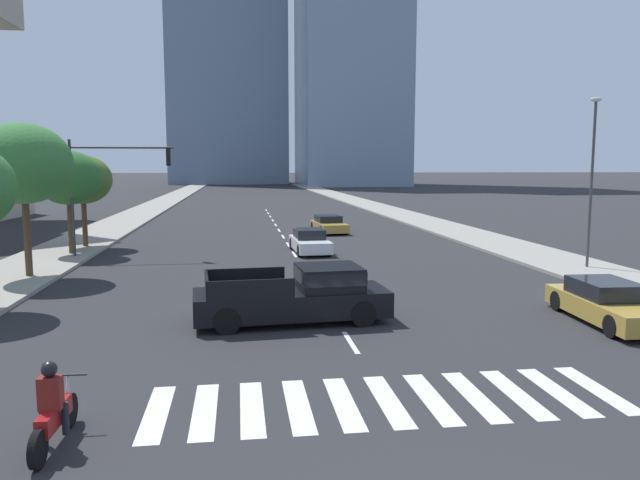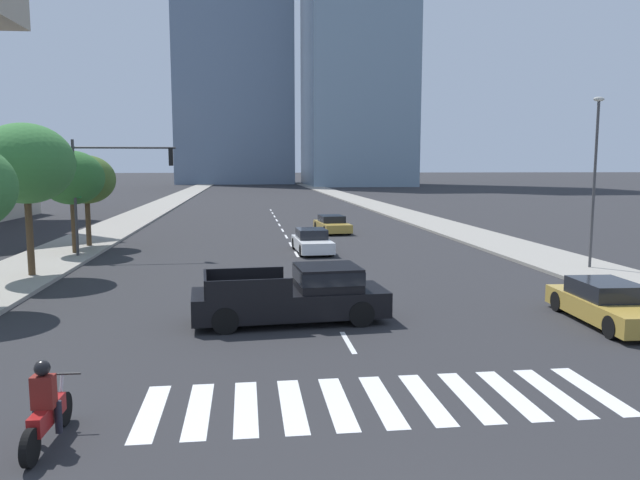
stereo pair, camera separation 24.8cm
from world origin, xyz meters
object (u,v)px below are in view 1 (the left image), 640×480
(sedan_gold_2, at_px, (329,225))
(street_tree_third, at_px, (68,178))
(motorcycle_lead, at_px, (54,412))
(street_tree_fourth, at_px, (83,180))
(sedan_white_0, at_px, (310,242))
(sedan_gold_1, at_px, (607,303))
(pickup_truck, at_px, (301,295))
(street_lamp_east, at_px, (592,170))
(street_tree_second, at_px, (23,164))
(traffic_signal_far, at_px, (110,175))

(sedan_gold_2, bearing_deg, street_tree_third, -63.27)
(motorcycle_lead, height_order, street_tree_fourth, street_tree_fourth)
(sedan_white_0, bearing_deg, sedan_gold_1, 21.68)
(pickup_truck, xyz_separation_m, street_tree_fourth, (-10.42, 17.56, 3.07))
(pickup_truck, relative_size, street_lamp_east, 0.79)
(street_tree_third, distance_m, street_tree_fourth, 2.84)
(motorcycle_lead, height_order, sedan_white_0, motorcycle_lead)
(sedan_gold_1, height_order, street_tree_third, street_tree_third)
(pickup_truck, height_order, street_tree_second, street_tree_second)
(sedan_gold_1, xyz_separation_m, street_lamp_east, (4.61, 8.49, 3.91))
(pickup_truck, xyz_separation_m, sedan_gold_2, (4.46, 23.82, -0.26))
(street_tree_second, bearing_deg, pickup_truck, -38.47)
(sedan_white_0, xyz_separation_m, sedan_gold_1, (7.10, -15.63, -0.01))
(sedan_white_0, distance_m, street_tree_second, 14.41)
(street_tree_second, bearing_deg, sedan_gold_1, -26.17)
(sedan_gold_1, bearing_deg, sedan_gold_2, -166.67)
(street_tree_third, bearing_deg, street_tree_fourth, 90.00)
(motorcycle_lead, xyz_separation_m, street_tree_fourth, (-5.51, 25.01, 3.30))
(sedan_gold_1, xyz_separation_m, street_tree_fourth, (-19.50, 18.86, 3.31))
(street_tree_fourth, bearing_deg, sedan_gold_2, 22.81)
(pickup_truck, height_order, sedan_white_0, pickup_truck)
(traffic_signal_far, bearing_deg, motorcycle_lead, -81.36)
(sedan_white_0, relative_size, street_lamp_east, 0.59)
(motorcycle_lead, distance_m, sedan_white_0, 22.84)
(sedan_gold_2, bearing_deg, sedan_white_0, -19.34)
(street_tree_second, bearing_deg, street_lamp_east, -2.60)
(traffic_signal_far, xyz_separation_m, street_tree_second, (-2.30, -5.43, 0.56))
(sedan_white_0, distance_m, street_lamp_east, 14.27)
(traffic_signal_far, bearing_deg, street_lamp_east, -16.64)
(motorcycle_lead, distance_m, sedan_gold_1, 15.29)
(sedan_white_0, bearing_deg, motorcycle_lead, -20.32)
(motorcycle_lead, distance_m, street_tree_third, 23.11)
(motorcycle_lead, relative_size, sedan_gold_2, 0.45)
(traffic_signal_far, relative_size, street_lamp_east, 0.78)
(sedan_white_0, xyz_separation_m, street_lamp_east, (11.72, -7.14, 3.90))
(street_tree_second, xyz_separation_m, street_tree_third, (0.00, 6.44, -0.70))
(pickup_truck, relative_size, sedan_white_0, 1.34)
(sedan_gold_2, bearing_deg, street_tree_fourth, -71.89)
(sedan_gold_1, bearing_deg, street_tree_third, -126.51)
(pickup_truck, bearing_deg, traffic_signal_far, 116.59)
(sedan_white_0, bearing_deg, sedan_gold_2, 162.60)
(pickup_truck, bearing_deg, motorcycle_lead, -127.49)
(street_tree_fourth, bearing_deg, street_tree_second, -90.00)
(street_lamp_east, bearing_deg, sedan_white_0, 148.63)
(pickup_truck, xyz_separation_m, traffic_signal_far, (-8.13, 13.71, 3.36))
(sedan_gold_1, bearing_deg, street_tree_fourth, -131.14)
(sedan_gold_2, bearing_deg, street_tree_second, -48.47)
(traffic_signal_far, distance_m, street_tree_second, 5.92)
(pickup_truck, distance_m, street_tree_second, 13.88)
(traffic_signal_far, relative_size, street_tree_third, 1.10)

